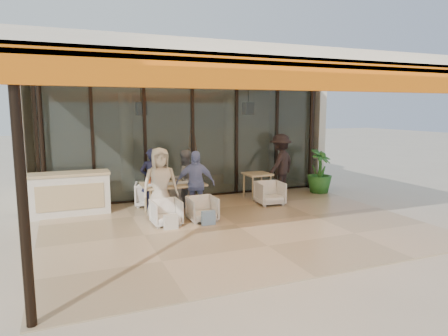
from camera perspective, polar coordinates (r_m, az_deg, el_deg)
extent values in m
plane|color=#C6B293|center=(8.87, 1.62, -8.21)|extent=(70.00, 70.00, 0.00)
cube|color=tan|center=(8.86, 1.62, -8.18)|extent=(8.00, 6.00, 0.01)
cube|color=silver|center=(8.53, 1.71, 13.55)|extent=(8.00, 6.00, 0.20)
cube|color=#D55D0B|center=(5.94, 13.56, 12.84)|extent=(8.00, 0.12, 0.45)
cube|color=#FF5E15|center=(6.53, 9.97, 13.59)|extent=(8.00, 1.50, 0.06)
cylinder|color=black|center=(5.00, -26.89, -3.35)|extent=(0.12, 0.12, 3.20)
cylinder|color=black|center=(10.70, -24.51, 2.64)|extent=(0.12, 0.12, 3.20)
cylinder|color=black|center=(12.95, 12.29, 4.10)|extent=(0.12, 0.12, 3.20)
cube|color=#9EADA3|center=(11.34, -4.49, 3.67)|extent=(8.00, 0.03, 3.20)
cube|color=black|center=(11.58, -4.40, -4.05)|extent=(8.00, 0.10, 0.08)
cube|color=black|center=(11.32, -4.59, 11.56)|extent=(8.00, 0.10, 0.08)
cube|color=black|center=(10.82, -25.12, 2.67)|extent=(0.08, 0.10, 3.20)
cube|color=black|center=(10.83, -18.24, 3.05)|extent=(0.08, 0.10, 3.20)
cube|color=black|center=(11.01, -11.21, 3.39)|extent=(0.08, 0.10, 3.20)
cube|color=black|center=(11.34, -4.49, 3.67)|extent=(0.08, 0.10, 3.20)
cube|color=black|center=(11.82, 1.77, 3.89)|extent=(0.08, 0.10, 3.20)
cube|color=black|center=(12.43, 7.48, 4.04)|extent=(0.08, 0.10, 3.20)
cube|color=black|center=(13.12, 12.43, 4.15)|extent=(0.08, 0.10, 3.20)
cube|color=silver|center=(14.70, -8.68, 5.08)|extent=(9.00, 0.25, 3.40)
cube|color=silver|center=(12.58, -26.60, 3.73)|extent=(0.25, 3.50, 3.40)
cube|color=silver|center=(14.79, 9.87, 5.07)|extent=(0.25, 3.50, 3.40)
cube|color=silver|center=(13.01, -6.99, 12.18)|extent=(9.00, 3.50, 0.25)
cube|color=tan|center=(13.22, -6.73, -2.64)|extent=(8.00, 3.50, 0.02)
cylinder|color=silver|center=(12.54, -13.73, 3.45)|extent=(0.40, 0.40, 3.00)
cylinder|color=silver|center=(13.47, 0.75, 4.02)|extent=(0.40, 0.40, 3.00)
cylinder|color=black|center=(12.18, -11.81, 10.44)|extent=(0.03, 0.03, 0.70)
cube|color=black|center=(12.17, -11.74, 8.32)|extent=(0.30, 0.30, 0.40)
sphere|color=#FFBF72|center=(12.17, -11.74, 8.32)|extent=(0.18, 0.18, 0.18)
cylinder|color=black|center=(13.28, 3.46, 10.42)|extent=(0.03, 0.03, 0.70)
cube|color=black|center=(13.27, 3.45, 8.48)|extent=(0.30, 0.30, 0.40)
sphere|color=#FFBF72|center=(13.27, 3.45, 8.48)|extent=(0.18, 0.18, 0.18)
cylinder|color=black|center=(12.59, -4.50, -2.98)|extent=(0.40, 0.40, 0.05)
cylinder|color=black|center=(12.44, -4.55, 1.54)|extent=(0.04, 0.04, 2.10)
cone|color=orange|center=(12.37, -4.59, 4.53)|extent=(0.32, 0.32, 1.10)
cube|color=silver|center=(10.27, -21.13, -3.59)|extent=(1.80, 0.60, 1.00)
cube|color=tan|center=(10.18, -21.28, -0.78)|extent=(1.85, 0.65, 0.06)
cube|color=tan|center=(9.97, -21.09, -3.94)|extent=(1.50, 0.02, 0.60)
cube|color=tan|center=(9.80, -7.28, -2.32)|extent=(1.50, 0.90, 0.05)
cube|color=white|center=(9.80, -7.28, -2.18)|extent=(1.30, 0.35, 0.01)
cylinder|color=tan|center=(9.43, -10.39, -5.12)|extent=(0.06, 0.06, 0.70)
cylinder|color=tan|center=(9.75, -3.22, -4.54)|extent=(0.06, 0.06, 0.70)
cylinder|color=tan|center=(10.05, -11.14, -4.31)|extent=(0.06, 0.06, 0.70)
cylinder|color=tan|center=(10.35, -4.38, -3.80)|extent=(0.06, 0.06, 0.70)
cylinder|color=white|center=(9.54, -9.67, -2.16)|extent=(0.06, 0.06, 0.11)
cylinder|color=white|center=(9.92, -8.98, -1.73)|extent=(0.06, 0.06, 0.11)
cylinder|color=white|center=(9.70, -6.85, -1.92)|extent=(0.06, 0.06, 0.11)
cylinder|color=white|center=(10.03, -5.90, -1.55)|extent=(0.06, 0.06, 0.11)
cylinder|color=white|center=(9.73, -4.14, -1.84)|extent=(0.06, 0.06, 0.11)
cylinder|color=#8D3A14|center=(9.80, -10.63, -1.75)|extent=(0.07, 0.07, 0.16)
cylinder|color=black|center=(10.02, -8.26, -1.46)|extent=(0.09, 0.09, 0.17)
cylinder|color=black|center=(10.01, -8.27, -0.93)|extent=(0.10, 0.10, 0.01)
cylinder|color=white|center=(9.40, -9.46, -2.61)|extent=(0.22, 0.22, 0.01)
cylinder|color=white|center=(9.64, -4.23, -2.25)|extent=(0.22, 0.22, 0.01)
cylinder|color=white|center=(10.00, -10.25, -1.97)|extent=(0.22, 0.22, 0.01)
cylinder|color=white|center=(10.22, -5.31, -1.65)|extent=(0.22, 0.22, 0.01)
imported|color=silver|center=(10.69, -10.74, -3.53)|extent=(0.81, 0.78, 0.70)
imported|color=silver|center=(10.89, -6.40, -3.47)|extent=(0.67, 0.64, 0.60)
imported|color=silver|center=(8.89, -8.27, -6.14)|extent=(0.63, 0.59, 0.63)
imported|color=silver|center=(9.12, -3.11, -5.68)|extent=(0.62, 0.59, 0.63)
imported|color=#1A1D3A|center=(10.12, -10.24, -1.65)|extent=(0.60, 0.41, 1.58)
imported|color=slate|center=(10.33, -5.68, -1.55)|extent=(0.79, 0.64, 1.51)
imported|color=beige|center=(9.25, -9.09, -2.26)|extent=(0.83, 0.54, 1.68)
imported|color=#6C7FB5|center=(9.48, -4.13, -2.24)|extent=(0.99, 0.65, 1.57)
cube|color=silver|center=(8.55, -7.59, -7.72)|extent=(0.30, 0.10, 0.34)
cube|color=#99BFD8|center=(8.79, -2.25, -7.20)|extent=(0.30, 0.10, 0.34)
cube|color=tan|center=(11.29, 4.78, -0.86)|extent=(0.70, 0.70, 0.05)
cylinder|color=tan|center=(10.99, 4.11, -3.07)|extent=(0.05, 0.05, 0.70)
cylinder|color=tan|center=(11.24, 6.68, -2.84)|extent=(0.05, 0.05, 0.70)
cylinder|color=tan|center=(11.48, 2.87, -2.56)|extent=(0.05, 0.05, 0.70)
cylinder|color=tan|center=(11.73, 5.36, -2.35)|extent=(0.05, 0.05, 0.70)
imported|color=silver|center=(10.71, 6.57, -3.42)|extent=(0.72, 0.68, 0.69)
imported|color=black|center=(12.00, 8.07, 0.53)|extent=(1.35, 1.18, 1.81)
imported|color=#1E5919|center=(12.40, 13.53, -0.46)|extent=(1.02, 1.02, 1.34)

